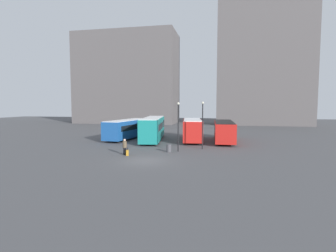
# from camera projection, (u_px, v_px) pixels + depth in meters

# --- Properties ---
(ground_plane) EXTENTS (160.00, 160.00, 0.00)m
(ground_plane) POSITION_uv_depth(u_px,v_px,m) (146.00, 161.00, 24.01)
(ground_plane) COLOR #4C4C4F
(building_block_left) EXTENTS (28.20, 12.34, 25.05)m
(building_block_left) POSITION_uv_depth(u_px,v_px,m) (127.00, 79.00, 74.74)
(building_block_left) COLOR #5B5656
(building_block_left) RESTS_ON ground_plane
(building_block_right) EXTENTS (23.21, 10.04, 34.89)m
(building_block_right) POSITION_uv_depth(u_px,v_px,m) (263.00, 57.00, 67.09)
(building_block_right) COLOR #5B5656
(building_block_right) RESTS_ON ground_plane
(bus_0) EXTENTS (3.83, 10.71, 2.89)m
(bus_0) POSITION_uv_depth(u_px,v_px,m) (128.00, 128.00, 39.75)
(bus_0) COLOR #1E56A3
(bus_0) RESTS_ON ground_plane
(bus_1) EXTENTS (4.17, 12.05, 3.32)m
(bus_1) POSITION_uv_depth(u_px,v_px,m) (153.00, 128.00, 38.04)
(bus_1) COLOR #19847F
(bus_1) RESTS_ON ground_plane
(bus_2) EXTENTS (3.68, 9.35, 3.09)m
(bus_2) POSITION_uv_depth(u_px,v_px,m) (192.00, 129.00, 37.36)
(bus_2) COLOR red
(bus_2) RESTS_ON ground_plane
(bus_3) EXTENTS (2.92, 10.18, 2.84)m
(bus_3) POSITION_uv_depth(u_px,v_px,m) (224.00, 131.00, 36.63)
(bus_3) COLOR red
(bus_3) RESTS_ON ground_plane
(traveler) EXTENTS (0.55, 0.55, 1.65)m
(traveler) POSITION_uv_depth(u_px,v_px,m) (125.00, 145.00, 26.86)
(traveler) COLOR black
(traveler) RESTS_ON ground_plane
(suitcase) EXTENTS (0.38, 0.44, 0.85)m
(suitcase) POSITION_uv_depth(u_px,v_px,m) (127.00, 153.00, 26.52)
(suitcase) COLOR #B27A1E
(suitcase) RESTS_ON ground_plane
(lamp_post_0) EXTENTS (0.28, 0.28, 5.50)m
(lamp_post_0) POSITION_uv_depth(u_px,v_px,m) (203.00, 121.00, 30.18)
(lamp_post_0) COLOR black
(lamp_post_0) RESTS_ON ground_plane
(lamp_post_1) EXTENTS (0.28, 0.28, 5.41)m
(lamp_post_1) POSITION_uv_depth(u_px,v_px,m) (178.00, 123.00, 28.60)
(lamp_post_1) COLOR black
(lamp_post_1) RESTS_ON ground_plane
(trash_bin) EXTENTS (0.52, 0.52, 0.85)m
(trash_bin) POSITION_uv_depth(u_px,v_px,m) (169.00, 148.00, 28.47)
(trash_bin) COLOR #47474C
(trash_bin) RESTS_ON ground_plane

